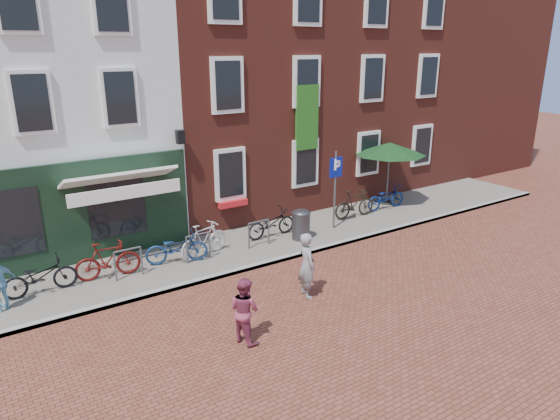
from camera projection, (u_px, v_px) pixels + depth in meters
ground at (266, 266)px, 14.25m from camera, size 80.00×80.00×0.00m
sidewalk at (268, 241)px, 15.95m from camera, size 24.00×3.00×0.10m
building_stucco at (12, 94)px, 15.79m from camera, size 8.00×8.00×9.00m
building_brick_mid at (213, 72)px, 19.30m from camera, size 6.00×8.00×10.00m
building_brick_right at (334, 68)px, 22.43m from camera, size 6.00×8.00×10.00m
filler_right at (432, 75)px, 25.98m from camera, size 7.00×8.00×9.00m
litter_bin at (301, 223)px, 15.86m from camera, size 0.57×0.57×1.04m
parking_sign at (335, 179)px, 16.43m from camera, size 0.50×0.07×2.63m
parasol at (390, 146)px, 18.91m from camera, size 2.70×2.70×2.49m
woman at (307, 265)px, 12.33m from camera, size 0.50×0.67×1.67m
boy at (245, 310)px, 10.46m from camera, size 0.73×0.83×1.45m
bicycle_0 at (40, 276)px, 12.37m from camera, size 1.74×0.62×0.91m
bicycle_1 at (108, 260)px, 13.20m from camera, size 1.72×0.67×1.01m
bicycle_2 at (177, 248)px, 14.13m from camera, size 1.83×1.08×0.91m
bicycle_3 at (204, 240)px, 14.57m from camera, size 1.74×0.89×1.01m
bicycle_4 at (271, 223)px, 16.07m from camera, size 1.74×0.64×0.91m
bicycle_5 at (354, 204)px, 17.87m from camera, size 1.71×0.59×1.01m
bicycle_6 at (386, 197)px, 18.82m from camera, size 1.75×0.66×0.91m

